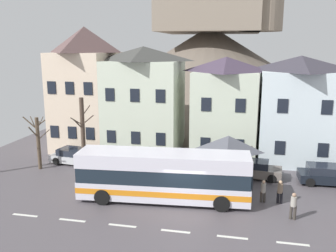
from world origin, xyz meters
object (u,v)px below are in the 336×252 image
(transit_bus, at_px, (164,176))
(parked_car_00, at_px, (326,175))
(pedestrian_02, at_px, (280,191))
(parked_car_01, at_px, (77,156))
(townhouse_00, at_px, (87,88))
(bare_tree_02, at_px, (38,141))
(bare_tree_00, at_px, (83,136))
(townhouse_03, at_px, (298,108))
(pedestrian_01, at_px, (263,191))
(townhouse_01, at_px, (144,100))
(townhouse_02, at_px, (225,108))
(parked_car_02, at_px, (254,169))
(pedestrian_00, at_px, (293,205))
(pedestrian_03, at_px, (243,181))
(public_bench, at_px, (235,168))
(hilltop_castle, at_px, (210,65))
(bus_shelter, at_px, (229,144))

(transit_bus, distance_m, parked_car_00, 12.08)
(parked_car_00, bearing_deg, pedestrian_02, -131.64)
(parked_car_00, xyz_separation_m, parked_car_01, (-19.65, 0.47, -0.03))
(townhouse_00, relative_size, bare_tree_02, 2.66)
(bare_tree_00, bearing_deg, pedestrian_02, -8.91)
(townhouse_03, xyz_separation_m, pedestrian_01, (-3.07, -10.11, -3.70))
(townhouse_01, bearing_deg, parked_car_00, -19.00)
(townhouse_01, height_order, bare_tree_02, townhouse_01)
(townhouse_02, xyz_separation_m, parked_car_02, (2.60, -4.99, -3.76))
(pedestrian_01, bearing_deg, pedestrian_00, -52.61)
(pedestrian_03, bearing_deg, public_bench, 99.12)
(townhouse_03, distance_m, pedestrian_01, 11.19)
(transit_bus, relative_size, parked_car_00, 2.76)
(parked_car_02, bearing_deg, parked_car_00, 2.92)
(parked_car_00, height_order, pedestrian_01, pedestrian_01)
(bare_tree_00, bearing_deg, bare_tree_02, 171.96)
(townhouse_02, relative_size, pedestrian_03, 5.81)
(parked_car_02, height_order, pedestrian_01, pedestrian_01)
(parked_car_00, relative_size, bare_tree_02, 0.93)
(hilltop_castle, bearing_deg, bare_tree_02, -110.37)
(pedestrian_00, distance_m, bare_tree_02, 19.65)
(transit_bus, bearing_deg, townhouse_00, 127.66)
(pedestrian_00, height_order, bare_tree_00, bare_tree_00)
(townhouse_00, relative_size, townhouse_01, 1.18)
(transit_bus, distance_m, bare_tree_02, 11.82)
(townhouse_01, relative_size, public_bench, 6.80)
(parked_car_00, height_order, bare_tree_00, bare_tree_00)
(public_bench, bearing_deg, pedestrian_00, -63.80)
(pedestrian_03, bearing_deg, hilltop_castle, 100.03)
(townhouse_00, bearing_deg, parked_car_02, -19.41)
(bare_tree_00, bearing_deg, hilltop_castle, 77.50)
(pedestrian_01, relative_size, pedestrian_03, 0.97)
(hilltop_castle, bearing_deg, public_bench, -79.84)
(pedestrian_03, xyz_separation_m, public_bench, (-0.62, 3.85, -0.40))
(townhouse_03, bearing_deg, public_bench, -134.46)
(townhouse_03, relative_size, bare_tree_00, 1.49)
(parked_car_01, bearing_deg, townhouse_01, 52.63)
(parked_car_00, bearing_deg, transit_bus, -155.43)
(townhouse_01, bearing_deg, public_bench, -27.41)
(townhouse_01, height_order, parked_car_01, townhouse_01)
(pedestrian_02, bearing_deg, townhouse_01, 140.63)
(parked_car_01, xyz_separation_m, pedestrian_03, (13.77, -3.56, 0.24))
(townhouse_01, height_order, parked_car_02, townhouse_01)
(bus_shelter, relative_size, pedestrian_00, 2.24)
(pedestrian_00, xyz_separation_m, pedestrian_01, (-1.58, 2.07, -0.10))
(parked_car_01, relative_size, pedestrian_02, 3.05)
(bus_shelter, height_order, pedestrian_02, bus_shelter)
(parked_car_01, bearing_deg, townhouse_02, 28.74)
(townhouse_03, relative_size, pedestrian_00, 5.55)
(townhouse_01, bearing_deg, townhouse_02, 0.18)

